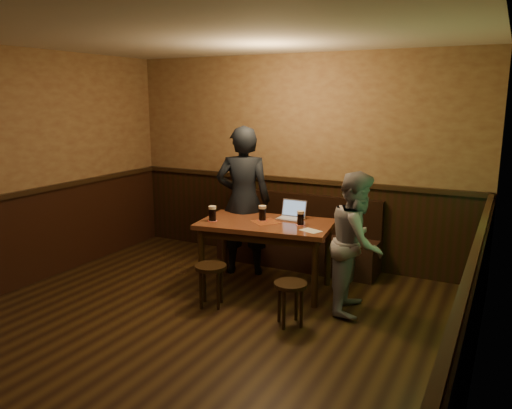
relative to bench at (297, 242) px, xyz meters
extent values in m
cube|color=black|center=(-0.14, -2.75, -0.32)|extent=(5.00, 6.00, 0.02)
cube|color=beige|center=(-0.14, -2.75, 2.50)|extent=(5.00, 6.00, 0.02)
cube|color=olive|center=(-0.14, 0.26, 1.09)|extent=(5.00, 0.02, 2.80)
cube|color=olive|center=(2.37, -2.75, 1.09)|extent=(0.02, 6.00, 2.80)
cube|color=black|center=(-0.14, 0.23, 0.24)|extent=(4.98, 0.04, 1.10)
cube|color=black|center=(2.34, -2.75, 0.24)|extent=(0.04, 5.98, 1.10)
cube|color=black|center=(-0.14, 0.20, 0.82)|extent=(4.98, 0.06, 0.06)
cube|color=black|center=(2.31, -2.75, 0.82)|extent=(0.06, 5.98, 0.06)
cube|color=black|center=(0.00, -0.04, -0.09)|extent=(2.20, 0.50, 0.45)
cube|color=black|center=(0.00, 0.16, 0.39)|extent=(2.20, 0.10, 0.50)
cube|color=#5B2A1A|center=(0.00, -0.96, 0.47)|extent=(1.62, 1.07, 0.05)
cube|color=black|center=(0.00, -0.96, 0.39)|extent=(1.48, 0.92, 0.09)
cube|color=maroon|center=(0.00, -0.96, 0.50)|extent=(0.39, 0.39, 0.00)
cylinder|color=black|center=(-0.62, -1.40, 0.07)|extent=(0.08, 0.08, 0.76)
cylinder|color=black|center=(-0.71, -0.71, 0.07)|extent=(0.08, 0.08, 0.76)
cylinder|color=black|center=(0.71, -1.21, 0.07)|extent=(0.08, 0.08, 0.76)
cylinder|color=black|center=(0.62, -0.52, 0.07)|extent=(0.08, 0.08, 0.76)
cylinder|color=black|center=(-0.30, -1.70, 0.14)|extent=(0.45, 0.45, 0.04)
cylinder|color=black|center=(-0.18, -1.75, -0.09)|extent=(0.04, 0.04, 0.45)
cylinder|color=black|center=(-0.25, -1.58, -0.09)|extent=(0.04, 0.04, 0.45)
cylinder|color=black|center=(-0.42, -1.65, -0.09)|extent=(0.04, 0.04, 0.45)
cylinder|color=black|center=(-0.35, -1.82, -0.09)|extent=(0.04, 0.04, 0.45)
cylinder|color=black|center=(0.65, -1.74, 0.12)|extent=(0.36, 0.36, 0.04)
cylinder|color=black|center=(0.78, -1.75, -0.10)|extent=(0.03, 0.03, 0.43)
cylinder|color=black|center=(0.67, -1.61, -0.10)|extent=(0.03, 0.03, 0.43)
cylinder|color=black|center=(0.53, -1.72, -0.10)|extent=(0.03, 0.03, 0.43)
cylinder|color=black|center=(0.64, -1.86, -0.10)|extent=(0.03, 0.03, 0.43)
cylinder|color=red|center=(-0.58, -1.20, 0.50)|extent=(0.12, 0.12, 0.00)
cylinder|color=silver|center=(-0.58, -1.20, 0.51)|extent=(0.10, 0.10, 0.00)
cylinder|color=black|center=(-0.58, -1.20, 0.58)|extent=(0.09, 0.09, 0.14)
cylinder|color=beige|center=(-0.58, -1.20, 0.67)|extent=(0.09, 0.09, 0.03)
cylinder|color=red|center=(-0.07, -0.91, 0.50)|extent=(0.12, 0.12, 0.00)
cylinder|color=silver|center=(-0.07, -0.91, 0.51)|extent=(0.10, 0.10, 0.00)
cylinder|color=black|center=(-0.07, -0.91, 0.58)|extent=(0.08, 0.08, 0.14)
cylinder|color=beige|center=(-0.07, -0.91, 0.67)|extent=(0.09, 0.09, 0.03)
cylinder|color=red|center=(0.41, -0.91, 0.50)|extent=(0.11, 0.11, 0.00)
cylinder|color=silver|center=(0.41, -0.91, 0.51)|extent=(0.09, 0.09, 0.00)
cylinder|color=black|center=(0.41, -0.91, 0.57)|extent=(0.08, 0.08, 0.13)
cylinder|color=beige|center=(0.41, -0.91, 0.65)|extent=(0.08, 0.08, 0.03)
cube|color=silver|center=(0.21, -0.72, 0.51)|extent=(0.31, 0.22, 0.02)
cube|color=#B2B2B7|center=(0.21, -0.72, 0.52)|extent=(0.28, 0.17, 0.00)
cube|color=silver|center=(0.21, -0.61, 0.62)|extent=(0.31, 0.07, 0.20)
cube|color=#5F82B1|center=(0.21, -0.62, 0.62)|extent=(0.28, 0.05, 0.17)
cube|color=silver|center=(0.61, -1.09, 0.50)|extent=(0.26, 0.22, 0.00)
imported|color=black|center=(-0.50, -0.60, 0.64)|extent=(0.81, 0.69, 1.90)
imported|color=gray|center=(1.12, -1.07, 0.44)|extent=(0.66, 0.79, 1.50)
camera|label=1|loc=(2.48, -6.01, 1.92)|focal=35.00mm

